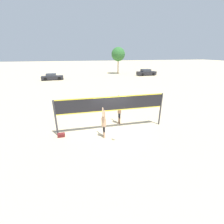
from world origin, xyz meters
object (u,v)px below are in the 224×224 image
object	(u,v)px
tree_left_cluster	(118,54)
volleyball	(114,138)
player_blocker	(119,109)
gear_bag	(61,135)
volleyball_net	(112,106)
player_spiker	(104,123)
parked_car_near	(52,77)
parked_car_mid	(146,73)

from	to	relation	value
tree_left_cluster	volleyball	bearing A→B (deg)	-105.75
player_blocker	gear_bag	world-z (taller)	player_blocker
volleyball_net	player_spiker	bearing A→B (deg)	-129.55
parked_car_near	player_spiker	bearing A→B (deg)	-79.49
player_spiker	volleyball	bearing A→B (deg)	-129.12
volleyball	volleyball_net	bearing A→B (deg)	81.61
player_spiker	player_blocker	distance (m)	2.29
gear_bag	parked_car_near	size ratio (longest dim) A/B	0.10
player_spiker	parked_car_near	bearing A→B (deg)	14.32
player_spiker	gear_bag	world-z (taller)	player_spiker
volleyball	parked_car_mid	world-z (taller)	parked_car_mid
volleyball_net	player_blocker	size ratio (longest dim) A/B	3.38
volleyball	parked_car_mid	size ratio (longest dim) A/B	0.05
parked_car_mid	player_blocker	bearing A→B (deg)	-123.02
parked_car_mid	tree_left_cluster	bearing A→B (deg)	137.58
player_spiker	parked_car_near	distance (m)	25.29
gear_bag	tree_left_cluster	world-z (taller)	tree_left_cluster
player_blocker	player_spiker	bearing A→B (deg)	-41.57
parked_car_near	volleyball_net	bearing A→B (deg)	-77.28
volleyball_net	tree_left_cluster	world-z (taller)	tree_left_cluster
player_blocker	parked_car_mid	xyz separation A→B (m)	(13.73, 24.43, -0.51)
volleyball_net	parked_car_near	world-z (taller)	volleyball_net
player_spiker	tree_left_cluster	size ratio (longest dim) A/B	0.30
volleyball_net	parked_car_near	bearing A→B (deg)	106.54
player_blocker	gear_bag	bearing A→B (deg)	-76.47
player_spiker	tree_left_cluster	bearing A→B (deg)	-16.91
player_blocker	parked_car_mid	distance (m)	28.03
player_blocker	parked_car_near	bearing A→B (deg)	-161.16
player_spiker	player_blocker	bearing A→B (deg)	-41.57
parked_car_near	parked_car_mid	world-z (taller)	parked_car_mid
player_blocker	volleyball	size ratio (longest dim) A/B	10.00
player_spiker	gear_bag	xyz separation A→B (m)	(-2.75, 0.69, -0.92)
volleyball_net	parked_car_mid	size ratio (longest dim) A/B	1.61
volleyball_net	player_blocker	bearing A→B (deg)	46.30
volleyball_net	volleyball	xyz separation A→B (m)	(-0.20, -1.35, -1.66)
parked_car_near	parked_car_mid	distance (m)	21.57
parked_car_mid	gear_bag	bearing A→B (deg)	-128.94
volleyball_net	volleyball	world-z (taller)	volleyball_net
volleyball_net	gear_bag	world-z (taller)	volleyball_net
player_spiker	volleyball	size ratio (longest dim) A/B	8.84
player_spiker	player_blocker	size ratio (longest dim) A/B	0.88
parked_car_mid	tree_left_cluster	size ratio (longest dim) A/B	0.72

